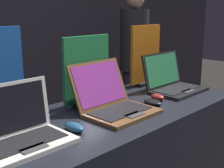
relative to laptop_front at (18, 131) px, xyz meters
The scene contains 9 objects.
laptop_front is the anchor object (origin of this frame).
mouse_front 0.26m from the laptop_front, 11.85° to the right, with size 0.06×0.12×0.04m.
laptop_middle 0.56m from the laptop_front, ahead, with size 0.36×0.37×0.26m.
mouse_middle 0.82m from the laptop_front, ahead, with size 0.07×0.12×0.03m.
promo_stand_middle 0.61m from the laptop_front, 20.65° to the left, with size 0.33×0.07×0.39m.
laptop_back 1.16m from the laptop_front, ahead, with size 0.38×0.29×0.25m.
mouse_back 0.91m from the laptop_front, ahead, with size 0.06×0.09×0.04m.
promo_stand_back 1.19m from the laptop_front, 12.78° to the left, with size 0.30×0.07×0.43m.
person_bystander 2.23m from the laptop_front, 28.12° to the left, with size 0.30×0.30×1.60m.
Camera 1 is at (-1.14, -0.79, 1.42)m, focal length 50.00 mm.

